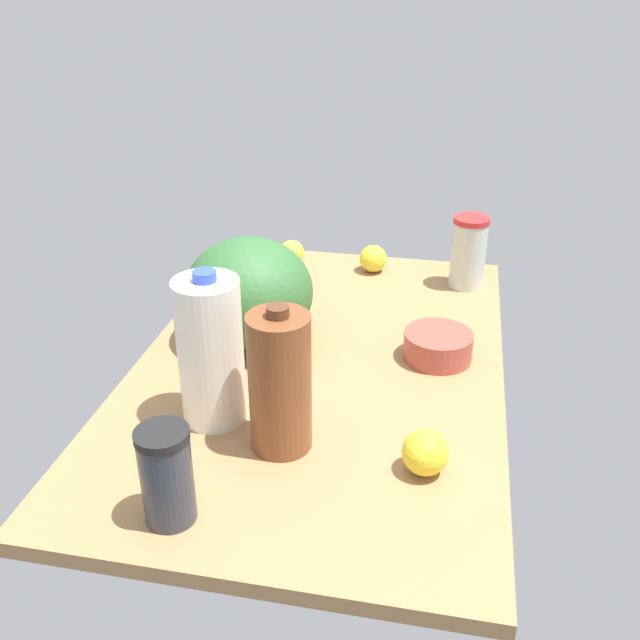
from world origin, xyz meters
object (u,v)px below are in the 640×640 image
Objects in this scene: chocolate_milk_jug at (280,383)px; shaker_bottle at (167,475)px; tumbler_cup at (468,252)px; watermelon at (249,292)px; mixing_bowl at (438,346)px; lemon_by_jug at (373,259)px; lemon_loose at (292,252)px; milk_jug at (211,351)px; lemon_far_back at (425,453)px.

chocolate_milk_jug is 24.75cm from shaker_bottle.
watermelon is at bearing 129.84° from tumbler_cup.
mixing_bowl is 47.16cm from lemon_by_jug.
mixing_bowl is 2.15× the size of lemon_loose.
watermelon is at bearing 3.19° from milk_jug.
mixing_bowl is (35.23, -25.34, -9.79)cm from chocolate_milk_jug.
milk_jug is at bearing 68.04° from chocolate_milk_jug.
chocolate_milk_jug is 4.01× the size of lemon_loose.
mixing_bowl is 1.87× the size of lemon_far_back.
tumbler_cup is 47.98cm from lemon_loose.
lemon_by_jug is (4.50, 24.73, -5.67)cm from tumbler_cup.
lemon_loose is (5.20, 47.33, -5.94)cm from tumbler_cup.
chocolate_milk_jug reaches higher than lemon_by_jug.
lemon_far_back reaches higher than mixing_bowl.
milk_jug is at bearing 78.15° from lemon_far_back.
milk_jug is 73.98cm from lemon_loose.
watermelon is at bearing 47.43° from lemon_far_back.
shaker_bottle is 100.90cm from lemon_by_jug.
shaker_bottle is (-21.01, 12.22, -4.65)cm from chocolate_milk_jug.
lemon_far_back is (-37.78, 0.19, 0.88)cm from mixing_bowl.
watermelon is (-0.21, 41.08, 8.81)cm from mixing_bowl.
milk_jug is (5.69, 14.11, 1.22)cm from chocolate_milk_jug.
mixing_bowl is 42.02cm from watermelon.
mixing_bowl is 0.90× the size of shaker_bottle.
mixing_bowl is 0.49× the size of milk_jug.
milk_jug reaches higher than lemon_loose.
lemon_by_jug reaches higher than lemon_loose.
milk_jug is 3.80× the size of lemon_far_back.
lemon_far_back is 1.15× the size of lemon_loose.
tumbler_cup is 103.89cm from shaker_bottle.
milk_jug is 1.82× the size of shaker_bottle.
watermelon is (56.02, 3.52, 3.67)cm from shaker_bottle.
shaker_bottle is 56.25cm from watermelon.
chocolate_milk_jug reaches higher than mixing_bowl.
mixing_bowl is at bearing -155.56° from lemon_by_jug.
lemon_by_jug is at bearing -26.57° from watermelon.
chocolate_milk_jug is at bearing 157.46° from tumbler_cup.
lemon_by_jug is 1.08× the size of lemon_loose.
shaker_bottle is 2.22× the size of lemon_by_jug.
mixing_bowl is at bearing -33.74° from shaker_bottle.
shaker_bottle is 0.58× the size of watermelon.
watermelon is 3.57× the size of lemon_far_back.
watermelon reaches higher than lemon_loose.
milk_jug is (-29.54, 39.45, 11.01)cm from mixing_bowl.
watermelon is at bearing 153.43° from lemon_by_jug.
shaker_bottle is 41.90cm from lemon_far_back.
watermelon is (29.33, 1.64, -2.21)cm from milk_jug.
shaker_bottle is at bearing 146.26° from mixing_bowl.
tumbler_cup is (73.65, -30.56, -3.48)cm from chocolate_milk_jug.
mixing_bowl is at bearing -89.70° from watermelon.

